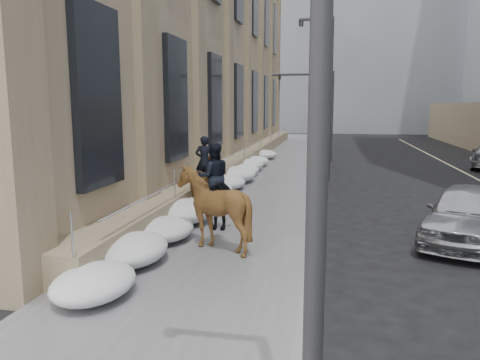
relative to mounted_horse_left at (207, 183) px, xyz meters
name	(u,v)px	position (x,y,z in m)	size (l,w,h in m)	color
ground	(194,272)	(1.14, -5.44, -1.17)	(140.00, 140.00, 0.00)	black
sidewalk	(259,192)	(1.14, 4.56, -1.11)	(5.00, 80.00, 0.12)	#59585B
curb	(320,194)	(3.76, 4.56, -1.11)	(0.24, 80.00, 0.12)	slate
limestone_building	(202,24)	(-4.12, 14.52, 7.74)	(6.10, 44.00, 18.00)	tan
bg_building_mid	(342,32)	(5.14, 54.56, 12.83)	(30.00, 12.00, 28.00)	slate
bg_building_far	(280,68)	(-4.86, 66.56, 8.83)	(24.00, 12.00, 20.00)	gray
streetlight_near	(301,5)	(3.88, -11.44, 3.42)	(1.71, 0.24, 8.00)	#2D2D30
streetlight_mid	(327,89)	(3.88, 8.56, 3.42)	(1.71, 0.24, 8.00)	#2D2D30
streetlight_far	(329,96)	(3.88, 28.56, 3.42)	(1.71, 0.24, 8.00)	#2D2D30
traffic_signal	(318,102)	(3.21, 16.56, 2.84)	(4.10, 0.22, 6.00)	#2D2D30
snow_bank	(218,189)	(-0.28, 2.67, -0.70)	(1.70, 18.10, 0.76)	silver
mounted_horse_left	(207,183)	(0.00, 0.00, 0.00)	(1.49, 2.47, 2.64)	#4B3016
mounted_horse_right	(213,204)	(1.22, -3.92, 0.12)	(2.32, 2.45, 2.73)	#4A2F15
pedestrian	(219,200)	(0.91, -2.03, -0.16)	(1.03, 0.43, 1.76)	black
car_silver	(468,214)	(7.93, -1.72, -0.34)	(1.94, 4.82, 1.64)	gray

